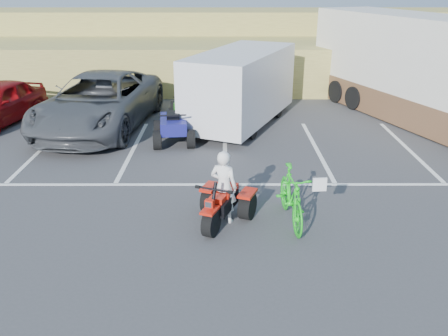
{
  "coord_description": "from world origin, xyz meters",
  "views": [
    {
      "loc": [
        -0.05,
        -8.17,
        4.75
      ],
      "look_at": [
        -0.03,
        1.02,
        1.0
      ],
      "focal_mm": 38.0,
      "sensor_mm": 36.0,
      "label": 1
    }
  ],
  "objects_px": {
    "green_dirt_bike": "(291,196)",
    "grey_pickup": "(99,102)",
    "rider": "(224,187)",
    "quad_atv_blue": "(174,143)",
    "cargo_trailer": "(241,86)",
    "rv_motorhome": "(420,77)",
    "red_trike_atv": "(221,224)",
    "quad_atv_green": "(184,117)"
  },
  "relations": [
    {
      "from": "rv_motorhome",
      "to": "quad_atv_blue",
      "type": "bearing_deg",
      "value": 175.61
    },
    {
      "from": "cargo_trailer",
      "to": "rv_motorhome",
      "type": "height_order",
      "value": "rv_motorhome"
    },
    {
      "from": "rider",
      "to": "quad_atv_blue",
      "type": "xyz_separation_m",
      "value": [
        -1.51,
        4.96,
        -0.77
      ]
    },
    {
      "from": "rider",
      "to": "cargo_trailer",
      "type": "height_order",
      "value": "cargo_trailer"
    },
    {
      "from": "green_dirt_bike",
      "to": "rider",
      "type": "bearing_deg",
      "value": 172.47
    },
    {
      "from": "red_trike_atv",
      "to": "quad_atv_blue",
      "type": "xyz_separation_m",
      "value": [
        -1.46,
        5.1,
        0.0
      ]
    },
    {
      "from": "red_trike_atv",
      "to": "cargo_trailer",
      "type": "bearing_deg",
      "value": 106.46
    },
    {
      "from": "red_trike_atv",
      "to": "rider",
      "type": "distance_m",
      "value": 0.79
    },
    {
      "from": "quad_atv_blue",
      "to": "quad_atv_green",
      "type": "distance_m",
      "value": 2.8
    },
    {
      "from": "red_trike_atv",
      "to": "quad_atv_blue",
      "type": "bearing_deg",
      "value": 127.6
    },
    {
      "from": "red_trike_atv",
      "to": "rider",
      "type": "bearing_deg",
      "value": 90.0
    },
    {
      "from": "quad_atv_blue",
      "to": "green_dirt_bike",
      "type": "bearing_deg",
      "value": -66.6
    },
    {
      "from": "red_trike_atv",
      "to": "rv_motorhome",
      "type": "bearing_deg",
      "value": 69.9
    },
    {
      "from": "cargo_trailer",
      "to": "rv_motorhome",
      "type": "xyz_separation_m",
      "value": [
        6.18,
        0.59,
        0.17
      ]
    },
    {
      "from": "rider",
      "to": "green_dirt_bike",
      "type": "distance_m",
      "value": 1.39
    },
    {
      "from": "rider",
      "to": "quad_atv_green",
      "type": "bearing_deg",
      "value": -58.0
    },
    {
      "from": "cargo_trailer",
      "to": "quad_atv_blue",
      "type": "xyz_separation_m",
      "value": [
        -2.1,
        -1.95,
        -1.33
      ]
    },
    {
      "from": "cargo_trailer",
      "to": "rv_motorhome",
      "type": "relative_size",
      "value": 0.58
    },
    {
      "from": "red_trike_atv",
      "to": "grey_pickup",
      "type": "bearing_deg",
      "value": 142.92
    },
    {
      "from": "red_trike_atv",
      "to": "green_dirt_bike",
      "type": "distance_m",
      "value": 1.55
    },
    {
      "from": "green_dirt_bike",
      "to": "red_trike_atv",
      "type": "bearing_deg",
      "value": 178.15
    },
    {
      "from": "quad_atv_green",
      "to": "green_dirt_bike",
      "type": "bearing_deg",
      "value": -71.43
    },
    {
      "from": "rider",
      "to": "cargo_trailer",
      "type": "distance_m",
      "value": 6.96
    },
    {
      "from": "green_dirt_bike",
      "to": "grey_pickup",
      "type": "bearing_deg",
      "value": 124.79
    },
    {
      "from": "grey_pickup",
      "to": "quad_atv_green",
      "type": "relative_size",
      "value": 4.73
    },
    {
      "from": "red_trike_atv",
      "to": "rider",
      "type": "height_order",
      "value": "rider"
    },
    {
      "from": "green_dirt_bike",
      "to": "grey_pickup",
      "type": "height_order",
      "value": "grey_pickup"
    },
    {
      "from": "rv_motorhome",
      "to": "quad_atv_green",
      "type": "bearing_deg",
      "value": 156.71
    },
    {
      "from": "grey_pickup",
      "to": "cargo_trailer",
      "type": "xyz_separation_m",
      "value": [
        4.68,
        0.4,
        0.45
      ]
    },
    {
      "from": "red_trike_atv",
      "to": "cargo_trailer",
      "type": "relative_size",
      "value": 0.26
    },
    {
      "from": "rv_motorhome",
      "to": "quad_atv_blue",
      "type": "distance_m",
      "value": 8.79
    },
    {
      "from": "grey_pickup",
      "to": "red_trike_atv",
      "type": "bearing_deg",
      "value": -51.61
    },
    {
      "from": "rv_motorhome",
      "to": "green_dirt_bike",
      "type": "bearing_deg",
      "value": -146.9
    },
    {
      "from": "rider",
      "to": "quad_atv_green",
      "type": "height_order",
      "value": "rider"
    },
    {
      "from": "green_dirt_bike",
      "to": "grey_pickup",
      "type": "relative_size",
      "value": 0.31
    },
    {
      "from": "red_trike_atv",
      "to": "green_dirt_bike",
      "type": "xyz_separation_m",
      "value": [
        1.43,
        0.08,
        0.59
      ]
    },
    {
      "from": "rider",
      "to": "quad_atv_green",
      "type": "relative_size",
      "value": 1.14
    },
    {
      "from": "rider",
      "to": "quad_atv_blue",
      "type": "height_order",
      "value": "rider"
    },
    {
      "from": "rv_motorhome",
      "to": "quad_atv_green",
      "type": "distance_m",
      "value": 8.32
    },
    {
      "from": "rider",
      "to": "quad_atv_blue",
      "type": "bearing_deg",
      "value": -51.39
    },
    {
      "from": "rv_motorhome",
      "to": "quad_atv_green",
      "type": "relative_size",
      "value": 7.32
    },
    {
      "from": "rider",
      "to": "grey_pickup",
      "type": "height_order",
      "value": "grey_pickup"
    }
  ]
}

